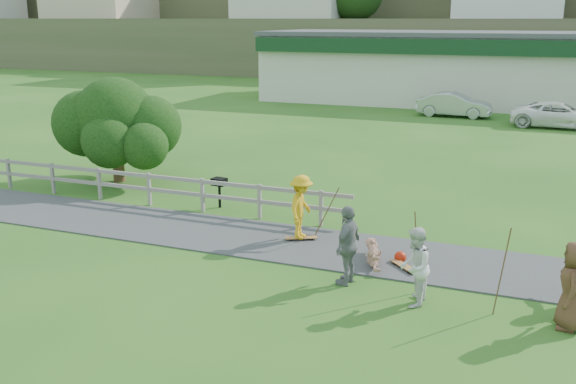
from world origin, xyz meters
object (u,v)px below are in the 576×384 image
(tree, at_px, (116,136))
(bbq, at_px, (220,193))
(skater_fallen, at_px, (374,253))
(skater_rider, at_px, (301,210))
(spectator_a, at_px, (415,267))
(car_silver, at_px, (454,105))
(spectator_b, at_px, (348,245))
(spectator_c, at_px, (573,286))
(car_white, at_px, (559,115))

(tree, height_order, bbq, tree)
(skater_fallen, bearing_deg, skater_rider, 140.07)
(skater_fallen, bearing_deg, spectator_a, -73.11)
(car_silver, height_order, tree, tree)
(spectator_b, distance_m, tree, 12.53)
(spectator_a, xyz_separation_m, spectator_c, (3.12, 0.05, 0.04))
(bbq, bearing_deg, spectator_b, -29.89)
(spectator_a, relative_size, tree, 0.37)
(spectator_a, bearing_deg, car_white, 172.63)
(tree, bearing_deg, car_white, 51.40)
(skater_rider, relative_size, tree, 0.38)
(tree, bearing_deg, spectator_c, -23.24)
(skater_fallen, bearing_deg, bbq, 135.26)
(spectator_c, distance_m, tree, 17.05)
(spectator_b, height_order, tree, tree)
(spectator_b, xyz_separation_m, bbq, (-5.68, 4.48, -0.45))
(spectator_a, xyz_separation_m, bbq, (-7.34, 5.07, -0.38))
(skater_rider, xyz_separation_m, car_white, (6.84, 23.43, -0.17))
(skater_rider, distance_m, car_white, 24.41)
(skater_rider, relative_size, car_white, 0.34)
(skater_fallen, distance_m, spectator_c, 4.94)
(car_silver, bearing_deg, car_white, -107.09)
(skater_fallen, height_order, spectator_b, spectator_b)
(skater_rider, bearing_deg, car_silver, -3.60)
(spectator_a, distance_m, spectator_b, 1.76)
(spectator_b, distance_m, spectator_c, 4.81)
(tree, distance_m, bbq, 5.60)
(tree, bearing_deg, skater_fallen, -23.11)
(car_silver, bearing_deg, tree, 158.31)
(skater_rider, height_order, spectator_b, spectator_b)
(spectator_b, relative_size, tree, 0.40)
(skater_rider, distance_m, car_silver, 25.56)
(skater_rider, bearing_deg, spectator_c, -115.11)
(car_white, relative_size, bbq, 5.28)
(skater_rider, distance_m, skater_fallen, 2.58)
(tree, bearing_deg, bbq, -18.15)
(spectator_a, relative_size, spectator_b, 0.92)
(tree, bearing_deg, spectator_b, -29.63)
(skater_rider, height_order, bbq, skater_rider)
(car_white, bearing_deg, skater_fallen, 171.54)
(spectator_b, distance_m, car_silver, 27.96)
(tree, relative_size, bbq, 4.81)
(spectator_a, distance_m, spectator_c, 3.12)
(skater_rider, relative_size, spectator_c, 0.98)
(spectator_c, bearing_deg, tree, -110.57)
(tree, bearing_deg, spectator_a, -28.37)
(skater_rider, xyz_separation_m, spectator_b, (2.04, -2.38, 0.05))
(skater_rider, bearing_deg, car_white, -18.23)
(car_silver, distance_m, bbq, 23.85)
(spectator_c, height_order, bbq, spectator_c)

